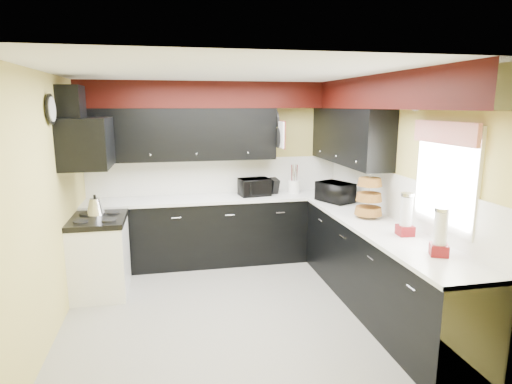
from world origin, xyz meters
TOP-DOWN VIEW (x-y plane):
  - ground at (0.00, 0.00)m, footprint 3.60×3.60m
  - wall_back at (0.00, 1.80)m, footprint 3.60×0.06m
  - wall_right at (1.80, 0.00)m, footprint 0.06×3.60m
  - wall_left at (-1.80, 0.00)m, footprint 0.06×3.60m
  - ceiling at (0.00, 0.00)m, footprint 3.60×3.60m
  - cab_back at (0.00, 1.50)m, footprint 3.60×0.60m
  - cab_right at (1.50, -0.30)m, footprint 0.60×3.00m
  - counter_back at (0.00, 1.50)m, footprint 3.62×0.64m
  - counter_right at (1.50, -0.30)m, footprint 0.64×3.02m
  - splash_back at (0.00, 1.79)m, footprint 3.60×0.02m
  - splash_right at (1.79, 0.00)m, footprint 0.02×3.60m
  - upper_back at (-0.50, 1.62)m, footprint 2.60×0.35m
  - upper_right at (1.62, 0.90)m, footprint 0.35×1.80m
  - soffit_back at (0.00, 1.62)m, footprint 3.60×0.36m
  - soffit_right at (1.62, -0.18)m, footprint 0.36×3.24m
  - stove at (-1.50, 0.75)m, footprint 0.60×0.75m
  - cooktop at (-1.50, 0.75)m, footprint 0.62×0.77m
  - hood at (-1.55, 0.75)m, footprint 0.50×0.78m
  - hood_duct at (-1.68, 0.75)m, footprint 0.24×0.40m
  - window at (1.79, -0.90)m, footprint 0.03×0.86m
  - valance at (1.73, -0.90)m, footprint 0.04×0.88m
  - pan_top at (0.82, 1.55)m, footprint 0.03×0.22m
  - pan_mid at (0.82, 1.42)m, footprint 0.03×0.28m
  - pan_low at (0.82, 1.68)m, footprint 0.03×0.24m
  - cut_board at (0.83, 1.30)m, footprint 0.03×0.26m
  - baskets at (1.52, 0.05)m, footprint 0.27×0.27m
  - clock at (-1.77, 0.25)m, footprint 0.03×0.30m
  - deco_plate at (1.77, -0.35)m, footprint 0.03×0.24m
  - toaster_oven at (0.50, 1.50)m, footprint 0.46×0.40m
  - microwave at (1.47, 0.89)m, footprint 0.48×0.55m
  - utensil_crock at (1.10, 1.56)m, footprint 0.22×0.22m
  - knife_block at (0.80, 1.56)m, footprint 0.13×0.16m
  - kettle at (-1.54, 0.91)m, footprint 0.24×0.24m
  - dispenser_a at (1.57, -0.65)m, footprint 0.16×0.16m
  - dispenser_b at (1.54, -1.23)m, footprint 0.19×0.19m

SIDE VIEW (x-z plane):
  - ground at x=0.00m, z-range 0.00..0.00m
  - stove at x=-1.50m, z-range 0.00..0.86m
  - cab_back at x=0.00m, z-range 0.00..0.90m
  - cab_right at x=1.50m, z-range 0.00..0.90m
  - cooktop at x=-1.50m, z-range 0.86..0.92m
  - counter_back at x=0.00m, z-range 0.90..0.94m
  - counter_right at x=1.50m, z-range 0.90..0.94m
  - kettle at x=-1.54m, z-range 0.92..1.11m
  - utensil_crock at x=1.10m, z-range 0.94..1.12m
  - knife_block at x=0.80m, z-range 0.94..1.16m
  - toaster_oven at x=0.50m, z-range 0.94..1.18m
  - microwave at x=1.47m, z-range 0.94..1.20m
  - dispenser_b at x=1.54m, z-range 0.94..1.33m
  - dispenser_a at x=1.57m, z-range 0.94..1.34m
  - baskets at x=1.52m, z-range 0.93..1.43m
  - splash_back at x=0.00m, z-range 0.94..1.44m
  - splash_right at x=1.79m, z-range 0.94..1.44m
  - wall_back at x=0.00m, z-range 0.00..2.50m
  - wall_right at x=1.80m, z-range 0.00..2.50m
  - wall_left at x=-1.80m, z-range 0.00..2.50m
  - window at x=1.79m, z-range 1.07..2.03m
  - pan_low at x=0.82m, z-range 1.51..1.93m
  - pan_mid at x=0.82m, z-range 1.52..1.98m
  - hood at x=-1.55m, z-range 1.50..2.06m
  - upper_back at x=-0.50m, z-range 1.45..2.15m
  - upper_right at x=1.62m, z-range 1.45..2.15m
  - cut_board at x=0.83m, z-range 1.62..1.98m
  - valance at x=1.73m, z-range 1.85..2.05m
  - pan_top at x=0.82m, z-range 1.80..2.20m
  - clock at x=-1.77m, z-range 2.00..2.30m
  - hood_duct at x=-1.68m, z-range 2.00..2.40m
  - deco_plate at x=1.77m, z-range 2.13..2.37m
  - soffit_back at x=0.00m, z-range 2.15..2.50m
  - soffit_right at x=1.62m, z-range 2.15..2.50m
  - ceiling at x=0.00m, z-range 2.47..2.53m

